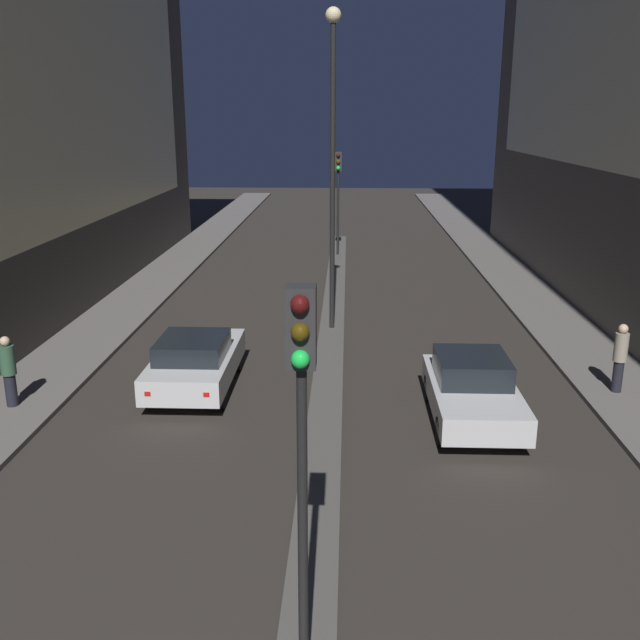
{
  "coord_description": "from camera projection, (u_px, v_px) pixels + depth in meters",
  "views": [
    {
      "loc": [
        0.48,
        -3.67,
        6.84
      ],
      "look_at": [
        -0.31,
        16.59,
        0.97
      ],
      "focal_mm": 40.0,
      "sensor_mm": 36.0,
      "label": 1
    }
  ],
  "objects": [
    {
      "name": "car_left_lane",
      "position": [
        195.0,
        361.0,
        18.28
      ],
      "size": [
        1.94,
        4.29,
        1.45
      ],
      "color": "silver",
      "rests_on": "ground"
    },
    {
      "name": "car_right_lane",
      "position": [
        472.0,
        390.0,
        16.36
      ],
      "size": [
        1.9,
        4.08,
        1.5
      ],
      "color": "silver",
      "rests_on": "ground"
    },
    {
      "name": "street_lamp",
      "position": [
        333.0,
        135.0,
        21.61
      ],
      "size": [
        0.47,
        0.47,
        9.71
      ],
      "color": "black",
      "rests_on": "median_strip"
    },
    {
      "name": "traffic_light_mid",
      "position": [
        338.0,
        180.0,
        34.42
      ],
      "size": [
        0.32,
        0.42,
        4.98
      ],
      "color": "black",
      "rests_on": "median_strip"
    },
    {
      "name": "pedestrian_on_right_sidewalk",
      "position": [
        620.0,
        356.0,
        17.68
      ],
      "size": [
        0.33,
        0.33,
        1.77
      ],
      "color": "black",
      "rests_on": "sidewalk_right"
    },
    {
      "name": "pedestrian_on_left_sidewalk",
      "position": [
        8.0,
        369.0,
        16.82
      ],
      "size": [
        0.36,
        0.36,
        1.73
      ],
      "color": "black",
      "rests_on": "sidewalk_left"
    },
    {
      "name": "median_strip",
      "position": [
        332.0,
        327.0,
        23.57
      ],
      "size": [
        0.8,
        35.81,
        0.14
      ],
      "color": "#56544F",
      "rests_on": "ground"
    },
    {
      "name": "traffic_light_near",
      "position": [
        302.0,
        406.0,
        7.79
      ],
      "size": [
        0.32,
        0.42,
        4.98
      ],
      "color": "black",
      "rests_on": "median_strip"
    }
  ]
}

